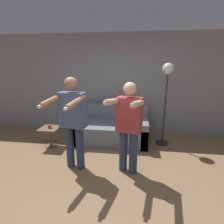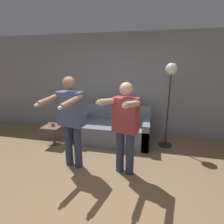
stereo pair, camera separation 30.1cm
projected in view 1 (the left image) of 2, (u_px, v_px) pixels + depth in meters
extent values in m
plane|color=#846647|center=(96.00, 191.00, 2.62)|extent=(16.00, 16.00, 0.00)
cube|color=gray|center=(115.00, 85.00, 4.62)|extent=(10.00, 0.05, 2.60)
cube|color=slate|center=(111.00, 132.00, 4.27)|extent=(1.73, 0.93, 0.45)
cube|color=slate|center=(113.00, 111.00, 4.54)|extent=(1.73, 0.14, 0.38)
cube|color=slate|center=(80.00, 128.00, 4.35)|extent=(0.16, 0.93, 0.59)
cube|color=slate|center=(144.00, 131.00, 4.15)|extent=(0.16, 0.93, 0.59)
cylinder|color=#2D3856|center=(70.00, 147.00, 3.16)|extent=(0.14, 0.14, 0.79)
cylinder|color=#2D3856|center=(80.00, 148.00, 3.10)|extent=(0.14, 0.14, 0.79)
cube|color=#475684|center=(73.00, 110.00, 2.94)|extent=(0.48, 0.30, 0.60)
sphere|color=#9E7051|center=(71.00, 84.00, 2.82)|extent=(0.22, 0.22, 0.22)
cylinder|color=#9E7051|center=(52.00, 100.00, 2.73)|extent=(0.18, 0.51, 0.15)
cube|color=white|center=(41.00, 106.00, 2.51)|extent=(0.06, 0.13, 0.05)
cylinder|color=#9E7051|center=(76.00, 102.00, 2.60)|extent=(0.18, 0.51, 0.15)
cube|color=white|center=(67.00, 108.00, 2.38)|extent=(0.06, 0.13, 0.05)
cylinder|color=#2D3856|center=(123.00, 151.00, 3.04)|extent=(0.14, 0.14, 0.76)
cylinder|color=#2D3856|center=(133.00, 153.00, 2.98)|extent=(0.14, 0.14, 0.76)
cube|color=#9E383D|center=(129.00, 115.00, 2.83)|extent=(0.45, 0.31, 0.57)
sphere|color=#D8AD8C|center=(130.00, 89.00, 2.72)|extent=(0.21, 0.21, 0.21)
cylinder|color=#D8AD8C|center=(113.00, 102.00, 2.61)|extent=(0.21, 0.51, 0.16)
cube|color=white|center=(106.00, 103.00, 2.38)|extent=(0.07, 0.13, 0.05)
cylinder|color=#D8AD8C|center=(138.00, 104.00, 2.47)|extent=(0.21, 0.51, 0.16)
cube|color=white|center=(133.00, 105.00, 2.24)|extent=(0.07, 0.13, 0.05)
ellipsoid|color=#B7AD9E|center=(116.00, 102.00, 4.45)|extent=(0.28, 0.14, 0.14)
sphere|color=#B7AD9E|center=(121.00, 100.00, 4.43)|extent=(0.11, 0.11, 0.11)
ellipsoid|color=#B7AD9E|center=(111.00, 103.00, 4.51)|extent=(0.16, 0.04, 0.04)
cone|color=#B7AD9E|center=(120.00, 98.00, 4.40)|extent=(0.03, 0.03, 0.03)
cone|color=#B7AD9E|center=(121.00, 98.00, 4.44)|extent=(0.03, 0.03, 0.03)
cylinder|color=black|center=(162.00, 143.00, 4.20)|extent=(0.31, 0.31, 0.02)
cylinder|color=black|center=(165.00, 110.00, 3.98)|extent=(0.03, 0.03, 1.67)
sphere|color=white|center=(168.00, 69.00, 3.74)|extent=(0.25, 0.25, 0.25)
cylinder|color=brown|center=(51.00, 146.00, 4.05)|extent=(0.29, 0.29, 0.02)
cylinder|color=brown|center=(51.00, 138.00, 4.00)|extent=(0.06, 0.06, 0.42)
cube|color=brown|center=(50.00, 128.00, 3.94)|extent=(0.42, 0.42, 0.03)
cylinder|color=#B7473D|center=(50.00, 126.00, 3.91)|extent=(0.08, 0.08, 0.08)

